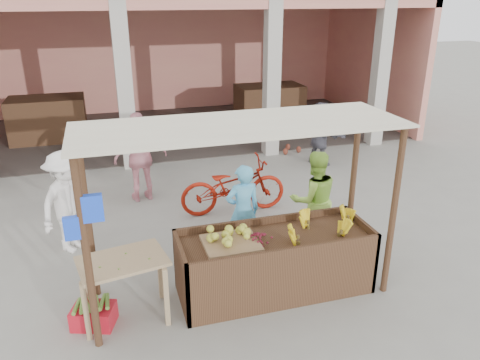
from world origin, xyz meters
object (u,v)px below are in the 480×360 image
object	(u,v)px
fruit_stall	(275,265)
motorcycle	(233,185)
vendor_blue	(243,208)
vendor_green	(314,197)
red_crate	(94,316)
side_table	(123,270)

from	to	relation	value
fruit_stall	motorcycle	world-z (taller)	motorcycle
fruit_stall	vendor_blue	size ratio (longest dim) A/B	1.63
motorcycle	fruit_stall	bearing A→B (deg)	177.92
vendor_blue	vendor_green	world-z (taller)	vendor_green
fruit_stall	motorcycle	bearing A→B (deg)	86.75
vendor_blue	vendor_green	size ratio (longest dim) A/B	0.94
fruit_stall	vendor_green	bearing A→B (deg)	44.47
red_crate	vendor_blue	size ratio (longest dim) A/B	0.31
fruit_stall	vendor_blue	bearing A→B (deg)	97.64
red_crate	side_table	bearing A→B (deg)	24.85
red_crate	vendor_blue	distance (m)	2.59
red_crate	vendor_green	bearing A→B (deg)	36.73
red_crate	motorcycle	world-z (taller)	motorcycle
vendor_green	side_table	bearing A→B (deg)	22.84
side_table	vendor_blue	distance (m)	2.13
fruit_stall	vendor_blue	distance (m)	1.11
motorcycle	red_crate	bearing A→B (deg)	137.24
fruit_stall	vendor_green	distance (m)	1.50
side_table	motorcycle	xyz separation A→B (m)	(2.13, 2.60, -0.16)
vendor_blue	vendor_green	distance (m)	1.16
side_table	motorcycle	world-z (taller)	motorcycle
side_table	red_crate	size ratio (longest dim) A/B	2.29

